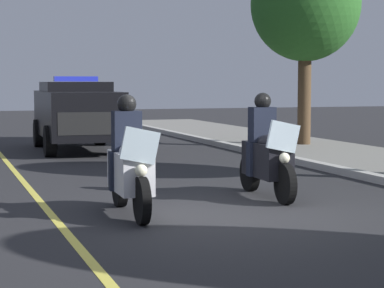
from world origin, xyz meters
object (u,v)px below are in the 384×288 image
object	(u,v)px
police_motorcycle_lead_right	(266,155)
police_motorcycle_lead_left	(130,166)
tree_far_back	(306,5)
police_suv	(77,112)

from	to	relation	value
police_motorcycle_lead_right	police_motorcycle_lead_left	bearing A→B (deg)	-71.69
police_motorcycle_lead_left	police_motorcycle_lead_right	distance (m)	2.65
police_motorcycle_lead_right	tree_far_back	bearing A→B (deg)	148.65
police_motorcycle_lead_right	tree_far_back	distance (m)	10.04
police_motorcycle_lead_left	police_motorcycle_lead_right	xyz separation A→B (m)	(-0.83, 2.52, 0.00)
police_motorcycle_lead_left	tree_far_back	distance (m)	12.08
tree_far_back	police_motorcycle_lead_left	bearing A→B (deg)	-39.86
police_motorcycle_lead_left	tree_far_back	size ratio (longest dim) A/B	0.38
police_motorcycle_lead_left	police_suv	distance (m)	10.18
police_motorcycle_lead_right	tree_far_back	size ratio (longest dim) A/B	0.38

